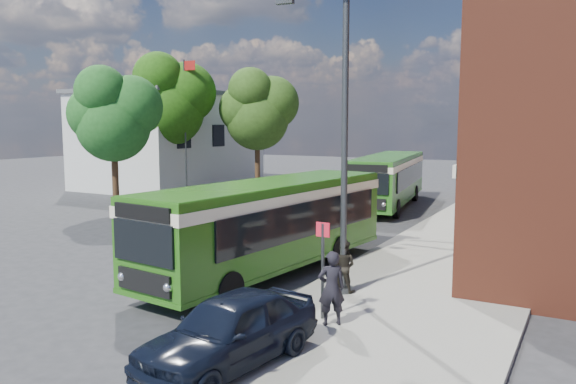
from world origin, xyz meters
The scene contains 15 objects.
ground centered at (0.00, 0.00, 0.00)m, with size 120.00×120.00×0.00m, color #2C2C2F.
pavement centered at (7.00, 8.00, 0.07)m, with size 6.00×48.00×0.15m, color gray.
kerb_line centered at (3.95, 8.00, 0.01)m, with size 0.12×48.00×0.01m, color beige.
white_building centered at (-18.00, 18.00, 3.66)m, with size 9.40×13.40×7.30m.
flagpole centered at (-12.45, 13.00, 4.94)m, with size 0.95×0.10×9.00m.
street_lamp centered at (4.84, -2.00, 4.79)m, with size 2.96×2.38×9.00m.
bus_stop_sign centered at (5.60, -4.20, 1.51)m, with size 0.35×0.08×2.52m.
bus_front centered at (2.11, -0.83, 1.83)m, with size 3.73×10.72×3.02m.
bus_rear centered at (0.60, 15.42, 1.83)m, with size 4.24×11.95×3.02m.
parked_car centered at (5.14, -7.48, 0.86)m, with size 1.68×4.18×1.43m, color black.
pedestrian_a centered at (5.97, -4.49, 1.04)m, with size 0.65×0.43×1.78m, color black.
pedestrian_b centered at (5.17, -1.91, 0.88)m, with size 0.71×0.56×1.47m, color black.
tree_left centered at (-11.96, 6.21, 5.41)m, with size 4.72×4.49×7.98m.
tree_mid centered at (-14.23, 13.43, 6.50)m, with size 5.67×5.39×9.58m.
tree_right centered at (-9.45, 17.07, 5.88)m, with size 5.14×4.88×8.67m.
Camera 1 is at (11.24, -16.21, 4.88)m, focal length 35.00 mm.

